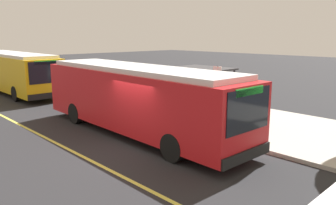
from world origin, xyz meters
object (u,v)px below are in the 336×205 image
(route_sign_post, at_px, (217,89))
(transit_bus_second, at_px, (13,71))
(transit_bus_main, at_px, (137,97))
(waiting_bench, at_px, (207,105))
(pedestrian_commuter, at_px, (175,100))

(route_sign_post, bearing_deg, transit_bus_second, -171.36)
(transit_bus_main, distance_m, route_sign_post, 3.49)
(transit_bus_second, relative_size, route_sign_post, 4.28)
(waiting_bench, relative_size, pedestrian_commuter, 0.95)
(route_sign_post, bearing_deg, transit_bus_main, -130.78)
(transit_bus_second, bearing_deg, pedestrian_commuter, 10.23)
(transit_bus_main, height_order, pedestrian_commuter, transit_bus_main)
(route_sign_post, height_order, pedestrian_commuter, route_sign_post)
(transit_bus_main, bearing_deg, pedestrian_commuter, 96.73)
(transit_bus_second, bearing_deg, route_sign_post, 8.64)
(transit_bus_main, bearing_deg, transit_bus_second, 179.88)
(route_sign_post, bearing_deg, pedestrian_commuter, 179.51)
(waiting_bench, bearing_deg, transit_bus_second, -163.03)
(route_sign_post, relative_size, pedestrian_commuter, 1.66)
(transit_bus_main, height_order, transit_bus_second, same)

